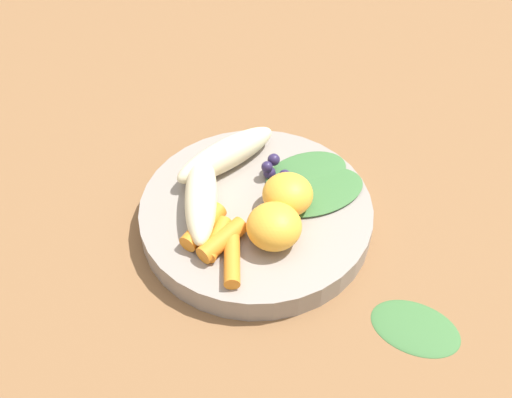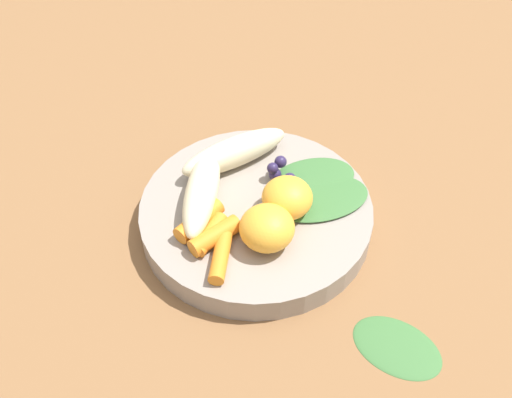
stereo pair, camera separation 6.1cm
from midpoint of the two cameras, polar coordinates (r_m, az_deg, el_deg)
The scene contains 14 objects.
ground_plane at distance 0.64m, azimuth -2.74°, elevation -2.45°, with size 2.40×2.40×0.00m, color brown.
bowl at distance 0.63m, azimuth -2.78°, elevation -1.63°, with size 0.23×0.23×0.03m, color gray.
banana_peeled_left at distance 0.61m, azimuth -7.92°, elevation 0.06°, with size 0.12×0.03×0.03m, color beige.
banana_peeled_right at distance 0.65m, azimuth -5.46°, elevation 3.94°, with size 0.12×0.03×0.03m, color beige.
orange_segment_near at distance 0.60m, azimuth 0.03°, elevation 0.30°, with size 0.05×0.05×0.04m, color #F4A833.
orange_segment_far at distance 0.57m, azimuth -1.37°, elevation -2.68°, with size 0.05×0.05×0.04m, color #F4A833.
carrot_front at distance 0.59m, azimuth -7.79°, elevation -2.68°, with size 0.02×0.02×0.05m, color orange.
carrot_mid_left at distance 0.58m, azimuth -6.62°, elevation -3.83°, with size 0.01×0.01×0.05m, color orange.
carrot_mid_right at distance 0.58m, azimuth -6.12°, elevation -3.92°, with size 0.02×0.02×0.05m, color orange.
carrot_rear at distance 0.57m, azimuth -5.30°, elevation -5.37°, with size 0.01×0.01×0.06m, color orange.
blueberry_pile at distance 0.63m, azimuth -0.44°, elevation 1.75°, with size 0.05×0.04×0.02m.
kale_leaf_left at distance 0.63m, azimuth 2.74°, elevation 0.56°, with size 0.10×0.06×0.01m, color #3D7038.
kale_leaf_right at distance 0.65m, azimuth 1.95°, elevation 2.30°, with size 0.09×0.06×0.01m, color #3D7038.
kale_leaf_stray at distance 0.57m, azimuth 11.45°, elevation -11.58°, with size 0.08×0.06×0.01m, color #3D7038.
Camera 1 is at (-0.42, -0.03, 0.48)m, focal length 43.66 mm.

